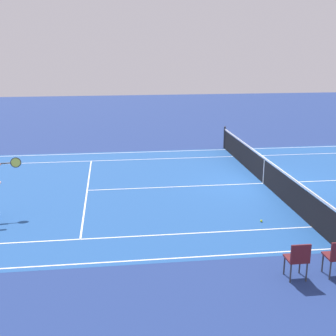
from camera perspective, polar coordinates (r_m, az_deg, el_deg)
The scene contains 6 objects.
ground_plane at distance 16.88m, azimuth 12.01°, elevation -1.92°, with size 60.00×60.00×0.00m, color navy.
court_slab at distance 16.88m, azimuth 12.01°, elevation -1.92°, with size 24.20×11.40×0.00m, color #1E4C93.
court_line_markings at distance 16.88m, azimuth 12.01°, elevation -1.91°, with size 23.85×11.05×0.01m.
tennis_net at distance 16.74m, azimuth 12.11°, elevation -0.32°, with size 0.10×11.70×1.08m.
tennis_ball at distance 13.29m, azimuth 11.77°, elevation -6.59°, with size 0.07×0.07×0.07m, color #CCE01E.
spectator_chair_3 at distance 10.22m, azimuth 16.16°, elevation -10.90°, with size 0.44×0.44×0.88m.
Camera 1 is at (5.51, 15.17, 4.96)m, focal length 48.00 mm.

